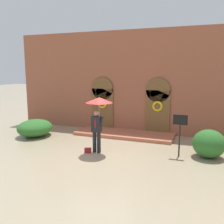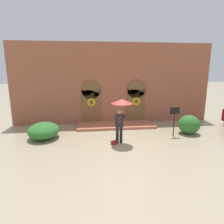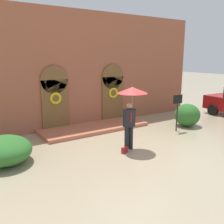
# 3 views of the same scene
# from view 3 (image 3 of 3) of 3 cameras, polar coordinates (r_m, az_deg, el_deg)

# --- Properties ---
(ground_plane) EXTENTS (80.00, 80.00, 0.00)m
(ground_plane) POSITION_cam_3_polar(r_m,az_deg,el_deg) (9.71, 4.95, -8.24)
(ground_plane) COLOR tan
(building_facade) EXTENTS (14.00, 2.30, 5.60)m
(building_facade) POSITION_cam_3_polar(r_m,az_deg,el_deg) (12.62, -6.64, 9.04)
(building_facade) COLOR #9E563D
(building_facade) RESTS_ON ground
(person_with_umbrella) EXTENTS (1.10, 1.10, 2.36)m
(person_with_umbrella) POSITION_cam_3_polar(r_m,az_deg,el_deg) (9.12, 4.46, 2.89)
(person_with_umbrella) COLOR black
(person_with_umbrella) RESTS_ON ground
(handbag) EXTENTS (0.30, 0.19, 0.22)m
(handbag) POSITION_cam_3_polar(r_m,az_deg,el_deg) (9.20, 2.95, -8.66)
(handbag) COLOR maroon
(handbag) RESTS_ON ground
(sign_post) EXTENTS (0.56, 0.06, 1.72)m
(sign_post) POSITION_cam_3_polar(r_m,az_deg,el_deg) (11.92, 14.73, 1.15)
(sign_post) COLOR black
(sign_post) RESTS_ON ground
(shrub_left) EXTENTS (1.73, 1.96, 0.89)m
(shrub_left) POSITION_cam_3_polar(r_m,az_deg,el_deg) (8.99, -23.33, -7.98)
(shrub_left) COLOR #2D6B28
(shrub_left) RESTS_ON ground
(shrub_right) EXTENTS (1.29, 1.24, 1.13)m
(shrub_right) POSITION_cam_3_polar(r_m,az_deg,el_deg) (13.09, 16.82, -0.65)
(shrub_right) COLOR #2D6B28
(shrub_right) RESTS_ON ground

